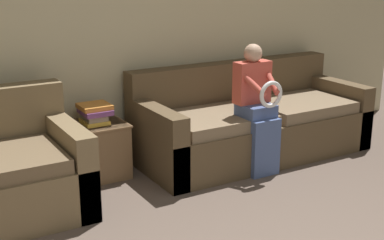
% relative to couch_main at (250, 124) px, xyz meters
% --- Properties ---
extents(wall_back, '(7.34, 0.06, 2.55)m').
position_rel_couch_main_xyz_m(wall_back, '(-1.22, 0.51, 0.96)').
color(wall_back, beige).
rests_on(wall_back, ground_plane).
extents(couch_main, '(2.30, 0.95, 0.88)m').
position_rel_couch_main_xyz_m(couch_main, '(0.00, 0.00, 0.00)').
color(couch_main, brown).
rests_on(couch_main, ground_plane).
extents(child_left_seated, '(0.34, 0.37, 1.15)m').
position_rel_couch_main_xyz_m(child_left_seated, '(-0.23, -0.40, 0.31)').
color(child_left_seated, '#475B8E').
rests_on(child_left_seated, ground_plane).
extents(side_shelf, '(0.49, 0.48, 0.49)m').
position_rel_couch_main_xyz_m(side_shelf, '(-1.51, 0.22, -0.06)').
color(side_shelf, olive).
rests_on(side_shelf, ground_plane).
extents(book_stack, '(0.26, 0.29, 0.17)m').
position_rel_couch_main_xyz_m(book_stack, '(-1.51, 0.22, 0.27)').
color(book_stack, gold).
rests_on(book_stack, side_shelf).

